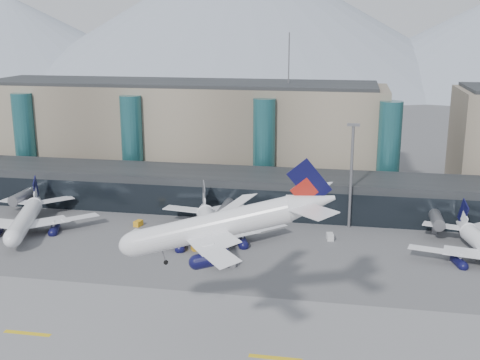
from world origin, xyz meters
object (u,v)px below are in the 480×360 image
lightmast_mid (351,170)px  jet_parked_mid (209,221)px  hero_jet (232,217)px  jet_parked_left (27,212)px  veh_b (138,223)px  veh_h (199,246)px  veh_g (330,237)px  veh_c (228,261)px

lightmast_mid → jet_parked_mid: (-31.39, -15.54, -9.79)m
hero_jet → jet_parked_left: 75.60m
jet_parked_left → veh_b: jet_parked_left is taller
jet_parked_mid → veh_h: 7.21m
lightmast_mid → jet_parked_left: lightmast_mid is taller
hero_jet → jet_parked_left: bearing=138.0°
veh_b → veh_g: (46.85, -1.22, 0.06)m
veh_g → veh_b: bearing=-102.0°
veh_b → veh_h: bearing=-112.2°
lightmast_mid → veh_b: (-51.02, -8.71, -13.74)m
hero_jet → veh_h: hero_jet is taller
hero_jet → veh_b: 64.15m
hero_jet → veh_h: 45.16m
hero_jet → veh_c: hero_jet is taller
veh_c → veh_h: (-8.21, 7.78, -0.07)m
veh_c → veh_h: 11.31m
jet_parked_mid → veh_b: (-19.64, 6.84, -3.95)m
veh_b → veh_g: bearing=-79.1°
jet_parked_left → jet_parked_mid: jet_parked_mid is taller
hero_jet → veh_b: size_ratio=14.70×
hero_jet → veh_h: size_ratio=10.61×
jet_parked_left → veh_c: bearing=-123.4°
jet_parked_mid → veh_b: size_ratio=16.14×
veh_b → veh_c: veh_c is taller
veh_g → veh_h: size_ratio=0.78×
veh_c → veh_h: size_ratio=1.08×
veh_g → veh_h: bearing=-77.8°
veh_g → veh_h: (-28.08, -11.73, 0.16)m
lightmast_mid → veh_b: lightmast_mid is taller
jet_parked_mid → veh_c: jet_parked_mid is taller
hero_jet → jet_parked_left: (-59.45, 43.85, -16.06)m
jet_parked_left → veh_b: size_ratio=15.15×
hero_jet → veh_g: hero_jet is taller
lightmast_mid → veh_g: size_ratio=10.08×
jet_parked_left → veh_b: (25.56, 6.92, -3.66)m
hero_jet → jet_parked_mid: size_ratio=0.91×
veh_b → veh_h: veh_h is taller
jet_parked_left → veh_g: 72.72m
jet_parked_left → veh_g: (72.41, 5.70, -3.60)m
veh_g → jet_parked_left: bearing=-96.0°
veh_b → veh_c: size_ratio=0.67×
veh_h → jet_parked_left: bearing=139.7°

